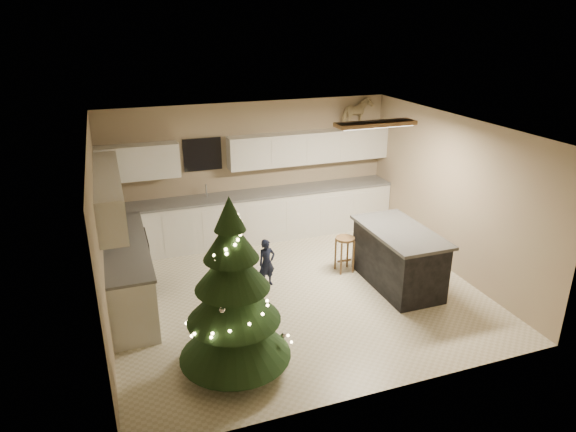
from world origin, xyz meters
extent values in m
plane|color=beige|center=(0.00, 0.00, 0.00)|extent=(5.50, 5.50, 0.00)
cube|color=gray|center=(0.00, 2.50, 1.30)|extent=(5.50, 0.02, 2.60)
cube|color=gray|center=(0.00, -2.50, 1.30)|extent=(5.50, 0.02, 2.60)
cube|color=gray|center=(-2.75, 0.00, 1.30)|extent=(0.02, 5.00, 2.60)
cube|color=gray|center=(2.75, 0.00, 1.30)|extent=(0.02, 5.00, 2.60)
cube|color=silver|center=(0.00, 0.00, 2.60)|extent=(5.50, 5.00, 0.02)
cube|color=brown|center=(1.30, 0.10, 2.55)|extent=(1.25, 0.32, 0.06)
cube|color=white|center=(1.30, 0.10, 2.52)|extent=(1.15, 0.24, 0.02)
cube|color=silver|center=(0.00, 2.20, 0.45)|extent=(5.48, 0.60, 0.90)
cube|color=silver|center=(-2.45, 0.60, 0.45)|extent=(0.60, 2.60, 0.90)
cube|color=slate|center=(0.00, 2.19, 0.92)|extent=(5.48, 0.62, 0.04)
cube|color=slate|center=(-2.44, 0.60, 0.92)|extent=(0.62, 2.60, 0.04)
cube|color=silver|center=(-2.05, 2.33, 1.70)|extent=(1.40, 0.35, 0.60)
cube|color=silver|center=(1.15, 2.33, 1.70)|extent=(3.20, 0.35, 0.60)
cube|color=silver|center=(-2.58, 0.72, 1.70)|extent=(0.35, 2.60, 0.60)
cube|color=black|center=(-0.90, 2.47, 1.70)|extent=(0.70, 0.04, 0.60)
cube|color=#99999E|center=(-0.90, 2.20, 0.90)|extent=(0.55, 0.40, 0.06)
cylinder|color=#99999E|center=(-0.90, 2.30, 1.06)|extent=(0.03, 0.03, 0.24)
cube|color=black|center=(-2.43, 0.90, 0.45)|extent=(0.64, 0.75, 0.90)
cube|color=black|center=(-2.68, 0.90, 1.05)|extent=(0.10, 0.75, 0.30)
cube|color=black|center=(1.61, -0.32, 0.45)|extent=(0.80, 1.60, 0.90)
cube|color=#242424|center=(1.61, -0.32, 0.93)|extent=(0.90, 1.70, 0.05)
cylinder|color=brown|center=(1.03, 0.39, 0.60)|extent=(0.32, 0.32, 0.04)
cylinder|color=brown|center=(0.91, 0.28, 0.29)|extent=(0.03, 0.03, 0.58)
cylinder|color=brown|center=(1.14, 0.28, 0.29)|extent=(0.03, 0.03, 0.58)
cylinder|color=brown|center=(0.91, 0.51, 0.29)|extent=(0.03, 0.03, 0.58)
cylinder|color=brown|center=(1.14, 0.51, 0.29)|extent=(0.03, 0.03, 0.58)
cube|color=brown|center=(1.03, 0.39, 0.19)|extent=(0.25, 0.03, 0.03)
cylinder|color=#3F2816|center=(-1.35, -1.52, 0.15)|extent=(0.12, 0.12, 0.30)
cone|color=#1B3217|center=(-1.35, -1.52, 0.55)|extent=(1.35, 1.35, 0.70)
cone|color=#1B3217|center=(-1.35, -1.52, 1.00)|extent=(1.11, 1.11, 0.60)
cone|color=#1B3217|center=(-1.35, -1.52, 1.39)|extent=(0.88, 0.88, 0.55)
cone|color=#1B3217|center=(-1.35, -1.52, 1.74)|extent=(0.64, 0.64, 0.50)
cone|color=#1B3217|center=(-1.35, -1.52, 2.04)|extent=(0.36, 0.36, 0.40)
sphere|color=#FFD88C|center=(-0.64, -1.52, 0.25)|extent=(0.04, 0.04, 0.04)
sphere|color=#FFD88C|center=(-0.69, -1.30, 0.29)|extent=(0.04, 0.04, 0.04)
sphere|color=#FFD88C|center=(-0.81, -1.11, 0.34)|extent=(0.04, 0.04, 0.04)
sphere|color=#FFD88C|center=(-0.98, -0.97, 0.38)|extent=(0.04, 0.04, 0.04)
sphere|color=#FFD88C|center=(-1.18, -0.90, 0.42)|extent=(0.04, 0.04, 0.04)
sphere|color=#FFD88C|center=(-1.38, -0.89, 0.47)|extent=(0.04, 0.04, 0.04)
sphere|color=#FFD88C|center=(-1.58, -0.95, 0.51)|extent=(0.04, 0.04, 0.04)
sphere|color=#FFD88C|center=(-1.74, -1.06, 0.56)|extent=(0.04, 0.04, 0.04)
sphere|color=#FFD88C|center=(-1.85, -1.22, 0.60)|extent=(0.04, 0.04, 0.04)
sphere|color=#FFD88C|center=(-1.90, -1.40, 0.64)|extent=(0.04, 0.04, 0.04)
sphere|color=#FFD88C|center=(-1.90, -1.58, 0.69)|extent=(0.04, 0.04, 0.04)
sphere|color=#FFD88C|center=(-1.84, -1.75, 0.73)|extent=(0.04, 0.04, 0.04)
sphere|color=#FFD88C|center=(-1.73, -1.88, 0.78)|extent=(0.04, 0.04, 0.04)
sphere|color=#FFD88C|center=(-1.58, -1.97, 0.82)|extent=(0.04, 0.04, 0.04)
sphere|color=#FFD88C|center=(-1.42, -2.01, 0.86)|extent=(0.04, 0.04, 0.04)
sphere|color=#FFD88C|center=(-1.27, -1.99, 0.91)|extent=(0.04, 0.04, 0.04)
sphere|color=#FFD88C|center=(-1.13, -1.93, 0.95)|extent=(0.04, 0.04, 0.04)
sphere|color=#FFD88C|center=(-1.02, -1.82, 1.00)|extent=(0.04, 0.04, 0.04)
sphere|color=#FFD88C|center=(-0.95, -1.70, 1.04)|extent=(0.04, 0.04, 0.04)
sphere|color=#FFD88C|center=(-0.93, -1.56, 1.08)|extent=(0.04, 0.04, 0.04)
sphere|color=#FFD88C|center=(-0.96, -1.43, 1.13)|extent=(0.04, 0.04, 0.04)
sphere|color=#FFD88C|center=(-1.02, -1.32, 1.17)|extent=(0.04, 0.04, 0.04)
sphere|color=#FFD88C|center=(-1.11, -1.23, 1.22)|extent=(0.04, 0.04, 0.04)
sphere|color=#FFD88C|center=(-1.22, -1.19, 1.26)|extent=(0.04, 0.04, 0.04)
sphere|color=#FFD88C|center=(-1.33, -1.18, 1.30)|extent=(0.04, 0.04, 0.04)
sphere|color=#FFD88C|center=(-1.44, -1.21, 1.35)|extent=(0.04, 0.04, 0.04)
sphere|color=#FFD88C|center=(-1.53, -1.27, 1.39)|extent=(0.04, 0.04, 0.04)
sphere|color=#FFD88C|center=(-1.59, -1.35, 1.44)|extent=(0.04, 0.04, 0.04)
sphere|color=#FFD88C|center=(-1.61, -1.43, 1.48)|extent=(0.04, 0.04, 0.04)
sphere|color=#FFD88C|center=(-1.61, -1.52, 1.52)|extent=(0.04, 0.04, 0.04)
sphere|color=#FFD88C|center=(-1.58, -1.60, 1.57)|extent=(0.04, 0.04, 0.04)
sphere|color=#FFD88C|center=(-1.53, -1.66, 1.61)|extent=(0.04, 0.04, 0.04)
sphere|color=#FFD88C|center=(-1.47, -1.70, 1.66)|extent=(0.04, 0.04, 0.04)
sphere|color=#FFD88C|center=(-1.40, -1.72, 1.70)|extent=(0.04, 0.04, 0.04)
sphere|color=#FFD88C|center=(-1.33, -1.71, 1.74)|extent=(0.04, 0.04, 0.04)
sphere|color=#FFD88C|center=(-1.28, -1.68, 1.79)|extent=(0.04, 0.04, 0.04)
sphere|color=#FFD88C|center=(-1.24, -1.64, 1.83)|extent=(0.04, 0.04, 0.04)
sphere|color=#FFD88C|center=(-1.23, -1.59, 1.88)|extent=(0.04, 0.04, 0.04)
sphere|color=#FFD88C|center=(-1.22, -1.54, 1.92)|extent=(0.04, 0.04, 0.04)
sphere|color=#FFD88C|center=(-1.24, -1.51, 1.96)|extent=(0.04, 0.04, 0.04)
sphere|color=#FFD88C|center=(-1.26, -1.48, 2.01)|extent=(0.04, 0.04, 0.04)
sphere|color=#FFD88C|center=(-1.29, -1.46, 2.05)|extent=(0.04, 0.04, 0.04)
sphere|color=#FFD88C|center=(-1.32, -1.46, 2.10)|extent=(0.04, 0.04, 0.04)
sphere|color=silver|center=(-0.76, -1.52, 0.45)|extent=(0.07, 0.07, 0.07)
sphere|color=silver|center=(-1.63, -1.13, 0.75)|extent=(0.07, 0.07, 0.07)
sphere|color=silver|center=(-1.46, -1.87, 1.04)|extent=(0.07, 0.07, 0.07)
sphere|color=silver|center=(-1.10, -1.44, 1.34)|extent=(0.07, 0.07, 0.07)
sphere|color=silver|center=(-1.48, -1.43, 1.64)|extent=(0.07, 0.07, 0.07)
sphere|color=silver|center=(-1.35, -1.57, 1.94)|extent=(0.07, 0.07, 0.07)
imported|color=black|center=(-0.35, 0.36, 0.39)|extent=(0.32, 0.24, 0.79)
cube|color=brown|center=(2.12, 2.28, 2.01)|extent=(0.26, 0.02, 0.02)
cube|color=brown|center=(2.12, 2.37, 2.01)|extent=(0.26, 0.02, 0.02)
imported|color=#CFC28A|center=(2.12, 2.33, 2.30)|extent=(0.72, 0.52, 0.55)
camera|label=1|loc=(-2.50, -6.64, 4.03)|focal=32.00mm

